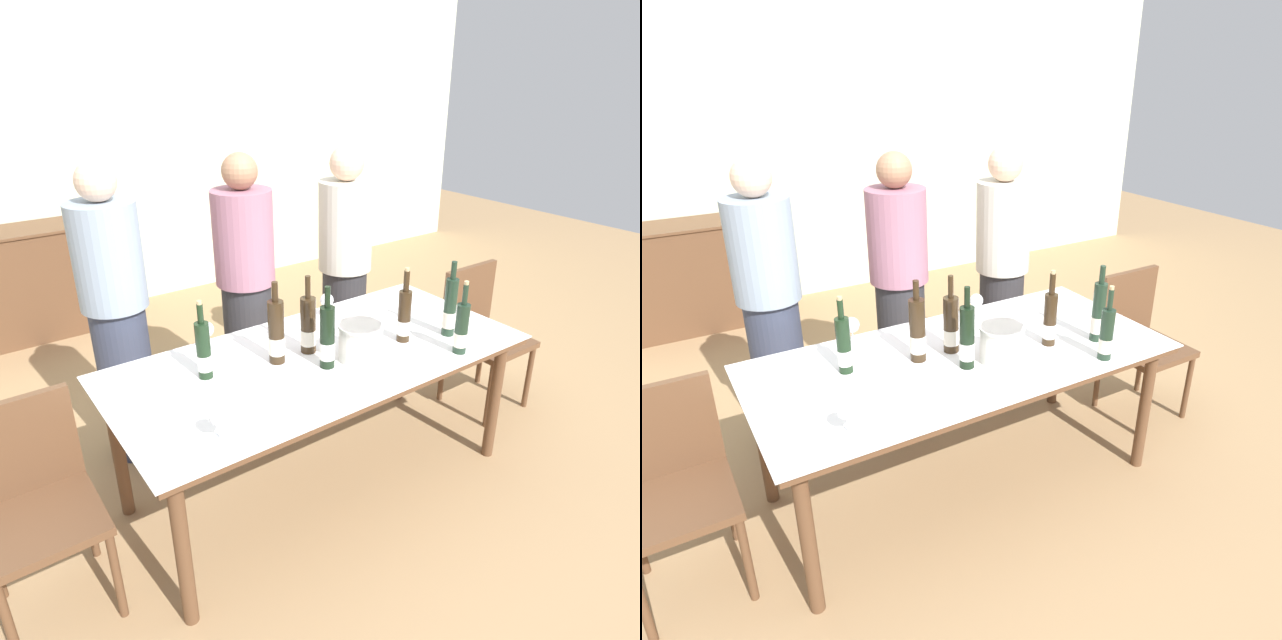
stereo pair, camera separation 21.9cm
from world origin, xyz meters
TOP-DOWN VIEW (x-y plane):
  - ground_plane at (0.00, 0.00)m, footprint 12.00×12.00m
  - back_wall at (0.00, 3.02)m, footprint 8.00×0.10m
  - sideboard_cabinet at (-0.87, 2.73)m, footprint 1.32×0.46m
  - dining_table at (0.00, 0.00)m, footprint 1.95×0.91m
  - ice_bucket at (0.13, -0.13)m, footprint 0.21×0.21m
  - wine_bottle_0 at (-0.19, 0.06)m, footprint 0.07×0.07m
  - wine_bottle_1 at (-0.52, 0.13)m, footprint 0.06×0.06m
  - wine_bottle_2 at (-0.04, -0.10)m, footprint 0.07×0.07m
  - wine_bottle_3 at (0.65, -0.19)m, footprint 0.06×0.06m
  - wine_bottle_4 at (0.55, -0.36)m, footprint 0.06×0.06m
  - wine_bottle_5 at (-0.02, 0.06)m, footprint 0.07×0.07m
  - wine_bottle_6 at (0.42, -0.11)m, footprint 0.06×0.06m
  - wine_glass_0 at (-0.67, -0.31)m, footprint 0.07×0.07m
  - wine_glass_1 at (0.28, 0.33)m, footprint 0.07×0.07m
  - wine_glass_2 at (-0.40, 0.36)m, footprint 0.07×0.07m
  - chair_left_end at (-1.27, 0.08)m, footprint 0.42×0.42m
  - chair_right_end at (1.27, 0.08)m, footprint 0.42×0.42m
  - person_host at (-0.67, 0.83)m, footprint 0.33×0.33m
  - person_guest_left at (0.04, 0.76)m, footprint 0.33×0.33m
  - person_guest_right at (0.73, 0.75)m, footprint 0.33×0.33m

SIDE VIEW (x-z plane):
  - ground_plane at x=0.00m, z-range 0.00..0.00m
  - sideboard_cabinet at x=-0.87m, z-range 0.00..0.86m
  - chair_right_end at x=1.27m, z-range 0.07..0.93m
  - chair_left_end at x=-1.27m, z-range 0.07..0.93m
  - dining_table at x=0.00m, z-range 0.30..1.04m
  - person_guest_right at x=0.73m, z-range 0.00..1.55m
  - person_guest_left at x=0.04m, z-range 0.00..1.56m
  - person_host at x=-0.67m, z-range 0.00..1.58m
  - ice_bucket at x=0.13m, z-range 0.74..0.91m
  - wine_glass_0 at x=-0.67m, z-range 0.76..0.90m
  - wine_glass_1 at x=0.28m, z-range 0.76..0.90m
  - wine_glass_2 at x=-0.40m, z-range 0.76..0.90m
  - wine_bottle_4 at x=0.55m, z-range 0.68..1.03m
  - wine_bottle_1 at x=-0.52m, z-range 0.68..1.04m
  - wine_bottle_6 at x=0.42m, z-range 0.68..1.05m
  - wine_bottle_5 at x=-0.02m, z-range 0.68..1.05m
  - wine_bottle_2 at x=-0.04m, z-range 0.68..1.07m
  - wine_bottle_0 at x=-0.19m, z-range 0.68..1.07m
  - wine_bottle_3 at x=0.65m, z-range 0.69..1.07m
  - back_wall at x=0.00m, z-range 0.00..2.80m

